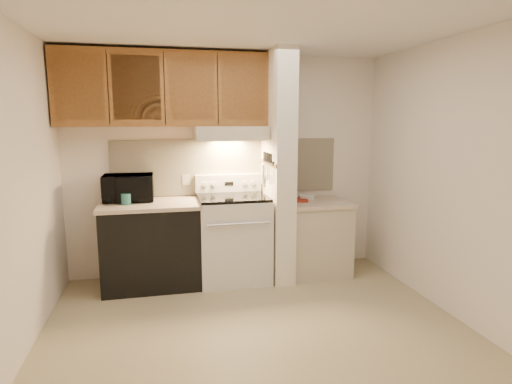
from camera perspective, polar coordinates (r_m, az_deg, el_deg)
name	(u,v)px	position (r m, az deg, el deg)	size (l,w,h in m)	color
floor	(256,326)	(3.89, -0.01, -17.46)	(3.60, 3.60, 0.00)	tan
ceiling	(256,24)	(3.54, -0.01, 21.52)	(3.60, 3.60, 0.00)	white
wall_back	(227,165)	(4.96, -3.83, 3.59)	(3.60, 0.02, 2.50)	white
wall_left	(15,192)	(3.57, -29.46, -0.02)	(0.02, 3.00, 2.50)	white
wall_right	(448,178)	(4.27, 24.28, 1.77)	(0.02, 3.00, 2.50)	white
backsplash	(228,167)	(4.95, -3.81, 3.40)	(2.60, 0.02, 0.63)	#FFF1CA
range_body	(233,239)	(4.78, -3.08, -6.30)	(0.76, 0.65, 0.92)	silver
oven_window	(238,244)	(4.47, -2.39, -6.90)	(0.50, 0.01, 0.30)	black
oven_handle	(239,224)	(4.37, -2.32, -4.28)	(0.02, 0.02, 0.65)	silver
cooktop	(233,197)	(4.67, -3.13, -0.69)	(0.74, 0.64, 0.03)	black
range_backguard	(228,183)	(4.93, -3.69, 1.20)	(0.76, 0.08, 0.20)	silver
range_display	(229,184)	(4.89, -3.62, 1.13)	(0.10, 0.01, 0.04)	black
range_knob_left_outer	(205,184)	(4.85, -6.88, 1.01)	(0.05, 0.05, 0.02)	silver
range_knob_left_inner	(213,184)	(4.86, -5.71, 1.06)	(0.05, 0.05, 0.02)	silver
range_knob_right_inner	(245,183)	(4.92, -1.54, 1.20)	(0.05, 0.05, 0.02)	silver
range_knob_right_outer	(253,183)	(4.94, -0.40, 1.24)	(0.05, 0.05, 0.02)	silver
dishwasher_front	(152,246)	(4.74, -13.73, -7.04)	(1.00, 0.63, 0.87)	black
left_countertop	(150,205)	(4.63, -13.95, -1.63)	(1.04, 0.67, 0.04)	beige
spoon_rest	(117,200)	(4.84, -18.07, -1.01)	(0.21, 0.07, 0.01)	black
teal_jar	(126,199)	(4.59, -16.95, -0.90)	(0.10, 0.10, 0.11)	#2B6F69
outlet	(186,180)	(4.91, -9.31, 1.65)	(0.08, 0.01, 0.12)	beige
microwave	(128,188)	(4.75, -16.65, 0.53)	(0.52, 0.35, 0.29)	black
partition_pillar	(278,167)	(4.73, 2.96, 3.30)	(0.22, 0.70, 2.50)	white
pillar_trim	(268,163)	(4.70, 1.60, 3.87)	(0.01, 0.70, 0.04)	brown
knife_strip	(269,162)	(4.64, 1.68, 4.06)	(0.02, 0.42, 0.04)	black
knife_blade_a	(271,173)	(4.50, 2.03, 2.59)	(0.01, 0.04, 0.16)	silver
knife_handle_a	(271,158)	(4.49, 2.03, 4.50)	(0.02, 0.02, 0.10)	black
knife_blade_b	(269,173)	(4.58, 1.75, 2.60)	(0.01, 0.04, 0.18)	silver
knife_handle_b	(269,158)	(4.57, 1.75, 4.59)	(0.02, 0.02, 0.10)	black
knife_blade_c	(267,173)	(4.66, 1.51, 2.59)	(0.01, 0.04, 0.20)	silver
knife_handle_c	(267,157)	(4.64, 1.52, 4.67)	(0.02, 0.02, 0.10)	black
knife_blade_d	(266,170)	(4.72, 1.33, 2.92)	(0.01, 0.04, 0.16)	silver
knife_handle_d	(266,157)	(4.71, 1.31, 4.75)	(0.02, 0.02, 0.10)	black
knife_blade_e	(264,170)	(4.79, 1.10, 2.91)	(0.01, 0.04, 0.18)	silver
knife_handle_e	(264,156)	(4.78, 1.09, 4.82)	(0.02, 0.02, 0.10)	black
oven_mitt	(263,174)	(4.87, 0.91, 2.38)	(0.03, 0.09, 0.22)	gray
right_cab_base	(316,239)	(5.04, 7.95, -6.20)	(0.70, 0.60, 0.81)	beige
right_countertop	(316,203)	(4.94, 8.06, -1.45)	(0.74, 0.64, 0.04)	beige
red_folder	(299,200)	(4.97, 5.72, -1.05)	(0.21, 0.29, 0.01)	#A32819
white_box	(307,197)	(5.08, 6.83, -0.63)	(0.16, 0.11, 0.04)	white
range_hood	(230,133)	(4.72, -3.46, 7.84)	(0.78, 0.44, 0.15)	beige
hood_lip	(233,138)	(4.52, -3.02, 7.20)	(0.78, 0.04, 0.06)	beige
upper_cabinets	(164,89)	(4.71, -12.15, 13.24)	(2.18, 0.33, 0.77)	brown
cab_door_a	(79,87)	(4.61, -22.58, 12.82)	(0.46, 0.01, 0.63)	brown
cab_gap_a	(108,87)	(4.58, -19.14, 13.05)	(0.01, 0.01, 0.73)	black
cab_door_b	(137,88)	(4.56, -15.64, 13.24)	(0.46, 0.01, 0.63)	brown
cab_gap_b	(164,88)	(4.55, -12.12, 13.38)	(0.01, 0.01, 0.73)	black
cab_door_c	(191,89)	(4.57, -8.60, 13.47)	(0.46, 0.01, 0.63)	brown
cab_gap_c	(218,89)	(4.59, -5.12, 13.52)	(0.01, 0.01, 0.73)	black
cab_door_d	(243,89)	(4.64, -1.69, 13.51)	(0.46, 0.01, 0.63)	brown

